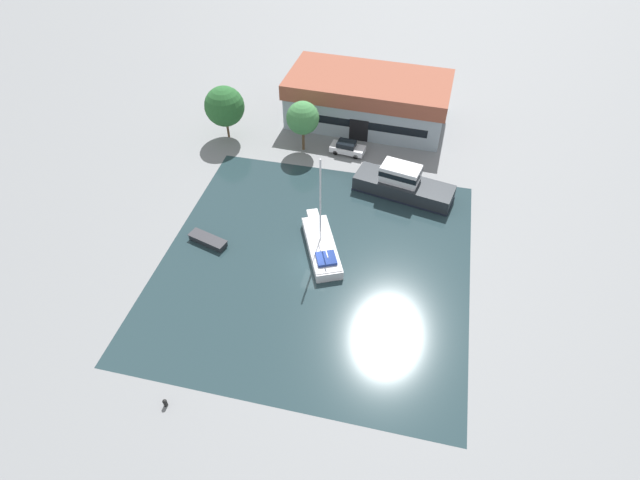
{
  "coord_description": "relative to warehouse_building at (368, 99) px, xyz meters",
  "views": [
    {
      "loc": [
        7.84,
        -32.08,
        35.7
      ],
      "look_at": [
        0.0,
        2.28,
        1.0
      ],
      "focal_mm": 28.0,
      "sensor_mm": 36.0,
      "label": 1
    }
  ],
  "objects": [
    {
      "name": "ground_plane",
      "position": [
        -0.72,
        -27.19,
        -3.12
      ],
      "size": [
        440.0,
        440.0,
        0.0
      ],
      "primitive_type": "plane",
      "color": "gray"
    },
    {
      "name": "water_canal",
      "position": [
        -0.72,
        -27.19,
        -3.12
      ],
      "size": [
        29.57,
        30.45,
        0.01
      ],
      "primitive_type": "cube",
      "color": "#23383D",
      "rests_on": "ground"
    },
    {
      "name": "warehouse_building",
      "position": [
        0.0,
        0.0,
        0.0
      ],
      "size": [
        21.12,
        11.4,
        6.16
      ],
      "rotation": [
        0.0,
        0.0,
        -0.05
      ],
      "color": "#99A8B2",
      "rests_on": "ground"
    },
    {
      "name": "quay_tree_near_building",
      "position": [
        -6.56,
        -8.55,
        1.31
      ],
      "size": [
        3.96,
        3.96,
        6.42
      ],
      "color": "brown",
      "rests_on": "ground"
    },
    {
      "name": "quay_tree_by_water",
      "position": [
        -16.67,
        -7.95,
        1.25
      ],
      "size": [
        4.94,
        4.94,
        6.85
      ],
      "color": "brown",
      "rests_on": "ground"
    },
    {
      "name": "parked_car",
      "position": [
        -1.09,
        -8.15,
        -2.32
      ],
      "size": [
        4.4,
        2.31,
        1.59
      ],
      "rotation": [
        0.0,
        0.0,
        4.59
      ],
      "color": "silver",
      "rests_on": "ground"
    },
    {
      "name": "sailboat_moored",
      "position": [
        -0.52,
        -25.23,
        -2.49
      ],
      "size": [
        5.71,
        9.38,
        10.66
      ],
      "rotation": [
        0.0,
        0.0,
        0.42
      ],
      "color": "silver",
      "rests_on": "water_canal"
    },
    {
      "name": "motor_cruiser",
      "position": [
        6.34,
        -14.58,
        -1.81
      ],
      "size": [
        11.54,
        5.74,
        3.62
      ],
      "rotation": [
        0.0,
        0.0,
        1.36
      ],
      "color": "#23282D",
      "rests_on": "water_canal"
    },
    {
      "name": "small_dinghy",
      "position": [
        -11.92,
        -26.79,
        -2.78
      ],
      "size": [
        4.32,
        2.43,
        0.66
      ],
      "rotation": [
        0.0,
        0.0,
        1.28
      ],
      "color": "#23282D",
      "rests_on": "water_canal"
    },
    {
      "name": "mooring_bollard",
      "position": [
        -8.4,
        -44.08,
        -2.72
      ],
      "size": [
        0.34,
        0.34,
        0.76
      ],
      "color": "black",
      "rests_on": "ground"
    }
  ]
}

